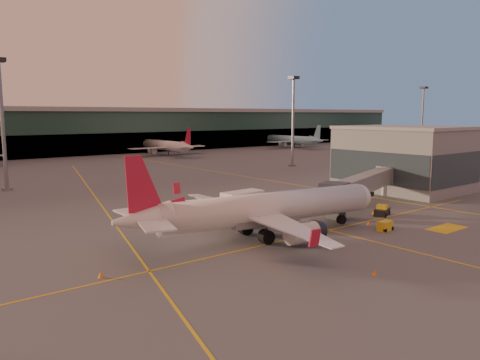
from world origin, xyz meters
TOP-DOWN VIEW (x-y plane):
  - ground at (0.00, 0.00)m, footprint 600.00×600.00m
  - taxi_markings at (-7.32, 44.49)m, footprint 100.12×173.00m
  - terminal at (0.00, 141.79)m, footprint 400.00×20.00m
  - gate_building at (41.93, 17.93)m, footprint 18.40×22.40m
  - mast_west_near at (-20.00, 66.00)m, footprint 2.40×2.40m
  - mast_east_near at (55.00, 62.00)m, footprint 2.40×2.40m
  - mast_east_far at (130.00, 66.00)m, footprint 2.40×2.40m
  - main_airplane at (-4.32, 7.52)m, footprint 35.36×32.03m
  - jet_bridge at (22.78, 12.21)m, footprint 28.92×12.41m
  - catering_truck at (-1.60, 14.47)m, footprint 6.04×2.97m
  - gpu_cart at (10.58, 0.36)m, footprint 2.24×1.46m
  - pushback_tug at (18.13, 6.04)m, footprint 3.50×2.62m
  - cone_nose at (17.74, 7.29)m, footprint 0.46×0.46m
  - cone_tail at (-25.04, 6.16)m, footprint 0.46×0.46m
  - cone_wing_right at (-4.71, -9.00)m, footprint 0.41×0.41m
  - cone_wing_left at (-3.77, 24.40)m, footprint 0.44×0.44m
  - cone_fwd at (11.52, 3.58)m, footprint 0.47×0.47m

SIDE VIEW (x-z plane):
  - ground at x=0.00m, z-range 0.00..0.00m
  - taxi_markings at x=-7.32m, z-range 0.00..0.01m
  - cone_wing_right at x=-4.71m, z-range -0.01..0.52m
  - cone_wing_left at x=-3.77m, z-range -0.01..0.55m
  - cone_tail at x=-25.04m, z-range -0.01..0.58m
  - cone_nose at x=17.74m, z-range -0.01..0.58m
  - cone_fwd at x=11.52m, z-range -0.01..0.59m
  - gpu_cart at x=10.58m, z-range -0.02..1.24m
  - pushback_tug at x=18.13m, z-range -0.15..1.45m
  - catering_truck at x=-1.60m, z-range 0.31..4.89m
  - main_airplane at x=-4.32m, z-range -1.87..8.82m
  - jet_bridge at x=22.78m, z-range 1.01..6.47m
  - gate_building at x=41.93m, z-range -0.01..12.59m
  - terminal at x=0.00m, z-range -0.04..17.56m
  - mast_west_near at x=-20.00m, z-range 2.06..27.66m
  - mast_east_near at x=55.00m, z-range 2.06..27.66m
  - mast_east_far at x=130.00m, z-range 2.06..27.66m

